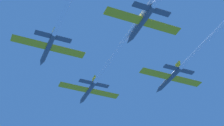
% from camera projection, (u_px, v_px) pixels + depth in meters
% --- Properties ---
extents(jet_lead, '(18.64, 61.98, 3.09)m').
position_uv_depth(jet_lead, '(111.00, 59.00, 98.04)').
color(jet_lead, '#4C5660').
extents(jet_left_wing, '(18.64, 53.46, 3.09)m').
position_uv_depth(jet_left_wing, '(65.00, 11.00, 81.80)').
color(jet_left_wing, '#4C5660').
extents(jet_right_wing, '(18.64, 59.28, 3.09)m').
position_uv_depth(jet_right_wing, '(204.00, 44.00, 90.81)').
color(jet_right_wing, '#4C5660').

